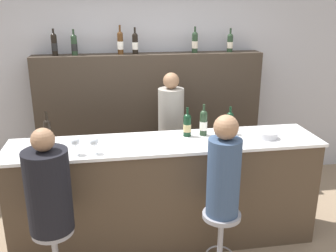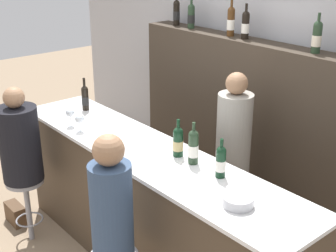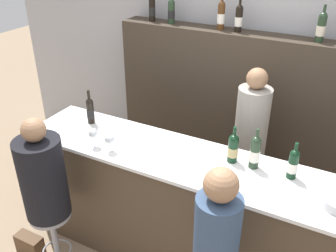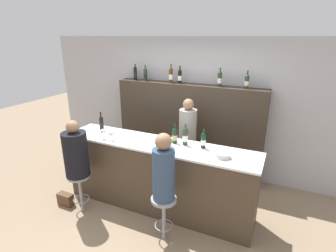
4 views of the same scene
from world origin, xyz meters
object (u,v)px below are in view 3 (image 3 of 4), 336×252
object	(u,v)px
wine_bottle_backbar_0	(152,8)
handbag	(30,245)
wine_bottle_backbar_4	(321,27)
wine_glass_0	(93,134)
wine_bottle_counter_0	(90,110)
wine_bottle_counter_1	(233,148)
wine_bottle_counter_3	(293,164)
wine_bottle_counter_2	(255,152)
bartender	(248,155)
guest_seated_left	(42,176)
wine_bottle_backbar_1	(171,11)
bar_stool_left	(52,226)
wine_glass_1	(109,139)
wine_bottle_backbar_2	(221,15)
wine_bottle_backbar_3	(239,18)
guest_seated_right	(217,236)

from	to	relation	value
wine_bottle_backbar_0	handbag	world-z (taller)	wine_bottle_backbar_0
wine_bottle_backbar_4	wine_glass_0	distance (m)	2.14
wine_bottle_counter_0	wine_bottle_counter_1	distance (m)	1.33
wine_bottle_backbar_0	wine_bottle_counter_3	bearing A→B (deg)	-32.98
wine_bottle_counter_2	bartender	distance (m)	0.85
wine_glass_0	guest_seated_left	size ratio (longest dim) A/B	0.19
wine_bottle_backbar_1	wine_glass_0	size ratio (longest dim) A/B	1.88
wine_bottle_counter_0	bar_stool_left	world-z (taller)	wine_bottle_counter_0
wine_bottle_backbar_4	wine_bottle_counter_3	bearing A→B (deg)	-84.85
wine_bottle_counter_1	bar_stool_left	distance (m)	1.62
wine_bottle_counter_0	wine_glass_0	size ratio (longest dim) A/B	1.97
wine_bottle_counter_3	bartender	world-z (taller)	bartender
wine_bottle_backbar_0	wine_bottle_backbar_1	distance (m)	0.23
wine_glass_1	handbag	world-z (taller)	wine_glass_1
wine_bottle_backbar_2	bartender	xyz separation A→B (m)	(0.54, -0.49, -1.16)
wine_bottle_backbar_3	bar_stool_left	size ratio (longest dim) A/B	0.50
wine_bottle_counter_2	wine_bottle_backbar_3	size ratio (longest dim) A/B	1.01
wine_bottle_backbar_2	bar_stool_left	world-z (taller)	wine_bottle_backbar_2
wine_bottle_backbar_3	bartender	xyz separation A→B (m)	(0.36, -0.49, -1.15)
bartender	wine_bottle_backbar_2	bearing A→B (deg)	137.87
wine_bottle_backbar_1	wine_bottle_counter_2	bearing A→B (deg)	-42.01
wine_glass_1	bartender	size ratio (longest dim) A/B	0.09
wine_bottle_counter_3	wine_glass_0	bearing A→B (deg)	-168.21
wine_bottle_counter_2	handbag	bearing A→B (deg)	-157.99
bartender	wine_bottle_counter_1	bearing A→B (deg)	-86.07
bar_stool_left	guest_seated_right	distance (m)	1.52
wine_bottle_counter_1	bartender	distance (m)	0.82
wine_bottle_counter_1	handbag	distance (m)	2.08
wine_bottle_counter_1	guest_seated_right	size ratio (longest dim) A/B	0.33
wine_bottle_backbar_0	wine_glass_1	world-z (taller)	wine_bottle_backbar_0
wine_bottle_counter_0	wine_bottle_backbar_2	world-z (taller)	wine_bottle_backbar_2
wine_bottle_backbar_3	wine_bottle_counter_3	bearing A→B (deg)	-53.97
wine_bottle_backbar_1	guest_seated_right	bearing A→B (deg)	-55.61
wine_glass_1	wine_bottle_backbar_2	bearing A→B (deg)	77.76
wine_bottle_counter_1	handbag	world-z (taller)	wine_bottle_counter_1
guest_seated_left	bartender	xyz separation A→B (m)	(1.21, 1.39, -0.24)
wine_bottle_counter_1	wine_bottle_backbar_3	distance (m)	1.41
wine_bottle_backbar_2	guest_seated_left	xyz separation A→B (m)	(-0.67, -1.88, -0.91)
guest_seated_right	bar_stool_left	bearing A→B (deg)	180.00
wine_glass_1	handbag	bearing A→B (deg)	-150.18
wine_bottle_counter_3	wine_bottle_backbar_1	world-z (taller)	wine_bottle_backbar_1
handbag	guest_seated_left	bearing A→B (deg)	0.00
wine_bottle_backbar_1	bartender	bearing A→B (deg)	-24.24
wine_bottle_backbar_3	guest_seated_left	xyz separation A→B (m)	(-0.85, -1.88, -0.90)
wine_bottle_counter_0	wine_bottle_backbar_3	bearing A→B (deg)	51.33
wine_bottle_counter_1	guest_seated_right	distance (m)	0.76
guest_seated_left	bartender	distance (m)	1.86
wine_bottle_counter_0	wine_bottle_counter_2	xyz separation A→B (m)	(1.50, 0.00, 0.01)
wine_bottle_backbar_4	guest_seated_right	distance (m)	2.08
wine_bottle_counter_3	wine_glass_0	size ratio (longest dim) A/B	1.77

